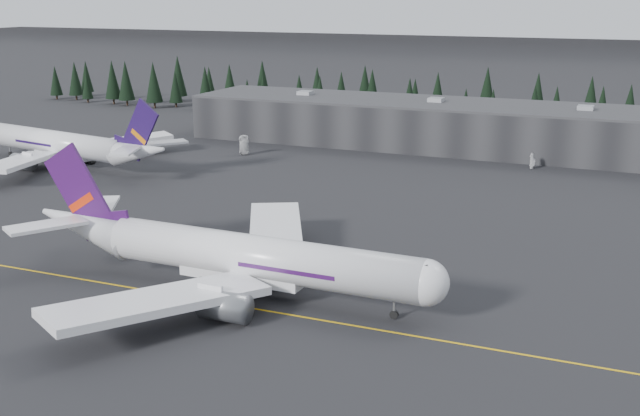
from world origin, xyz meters
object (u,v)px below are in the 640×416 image
at_px(terminal, 470,126).
at_px(gse_vehicle_b, 532,166).
at_px(gse_vehicle_a, 244,152).
at_px(jet_main, 226,254).
at_px(jet_parked, 70,145).

bearing_deg(terminal, gse_vehicle_b, -43.90).
xyz_separation_m(gse_vehicle_a, gse_vehicle_b, (73.78, 12.63, -0.07)).
distance_m(terminal, gse_vehicle_b, 28.78).
height_order(terminal, gse_vehicle_b, terminal).
relative_size(jet_main, jet_parked, 1.06).
height_order(jet_main, gse_vehicle_a, jet_main).
bearing_deg(terminal, gse_vehicle_a, -148.93).
relative_size(jet_parked, gse_vehicle_a, 11.73).
bearing_deg(gse_vehicle_b, jet_main, -17.64).
bearing_deg(gse_vehicle_a, gse_vehicle_b, -7.82).
bearing_deg(jet_main, gse_vehicle_b, 75.91).
height_order(gse_vehicle_a, gse_vehicle_b, gse_vehicle_a).
distance_m(jet_main, gse_vehicle_b, 106.38).
bearing_deg(jet_parked, gse_vehicle_a, -127.15).
relative_size(jet_main, gse_vehicle_b, 16.93).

